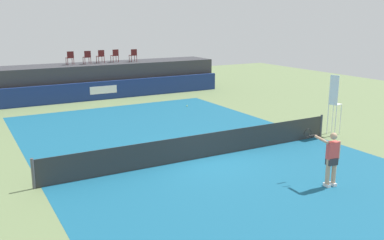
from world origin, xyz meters
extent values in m
plane|color=#6B7F51|center=(0.00, 3.00, 0.00)|extent=(48.00, 48.00, 0.00)
cube|color=#16597A|center=(0.00, 0.00, 0.00)|extent=(12.00, 22.00, 0.00)
cube|color=navy|center=(0.00, 13.50, 0.60)|extent=(18.00, 0.20, 1.20)
cube|color=white|center=(0.38, 13.39, 0.66)|extent=(1.80, 0.02, 0.50)
cube|color=#38383D|center=(0.00, 15.30, 1.10)|extent=(18.00, 2.80, 2.20)
cylinder|color=#561919|center=(-1.01, 15.55, 2.42)|extent=(0.04, 0.04, 0.44)
cylinder|color=#561919|center=(-1.41, 15.53, 2.42)|extent=(0.04, 0.04, 0.44)
cylinder|color=#561919|center=(-0.99, 15.15, 2.42)|extent=(0.04, 0.04, 0.44)
cylinder|color=#561919|center=(-1.40, 15.13, 2.42)|extent=(0.04, 0.04, 0.44)
cube|color=#561919|center=(-1.20, 15.34, 2.66)|extent=(0.46, 0.46, 0.03)
cube|color=#561919|center=(-1.19, 15.13, 2.88)|extent=(0.44, 0.04, 0.42)
cylinder|color=#561919|center=(0.10, 15.43, 2.42)|extent=(0.04, 0.04, 0.44)
cylinder|color=#561919|center=(-0.30, 15.42, 2.42)|extent=(0.04, 0.04, 0.44)
cylinder|color=#561919|center=(0.12, 15.03, 2.42)|extent=(0.04, 0.04, 0.44)
cylinder|color=#561919|center=(-0.28, 15.01, 2.42)|extent=(0.04, 0.04, 0.44)
cube|color=#561919|center=(-0.09, 15.22, 2.66)|extent=(0.46, 0.46, 0.03)
cube|color=#561919|center=(-0.08, 15.01, 2.88)|extent=(0.44, 0.04, 0.42)
cylinder|color=#561919|center=(1.10, 15.69, 2.42)|extent=(0.04, 0.04, 0.44)
cylinder|color=#561919|center=(0.70, 15.66, 2.42)|extent=(0.04, 0.04, 0.44)
cylinder|color=#561919|center=(1.13, 15.29, 2.42)|extent=(0.04, 0.04, 0.44)
cylinder|color=#561919|center=(0.73, 15.26, 2.42)|extent=(0.04, 0.04, 0.44)
cube|color=#561919|center=(0.92, 15.47, 2.66)|extent=(0.48, 0.48, 0.03)
cube|color=#561919|center=(0.93, 15.27, 2.88)|extent=(0.44, 0.06, 0.42)
cylinder|color=#561919|center=(2.14, 15.74, 2.42)|extent=(0.04, 0.04, 0.44)
cylinder|color=#561919|center=(1.74, 15.70, 2.42)|extent=(0.04, 0.04, 0.44)
cylinder|color=#561919|center=(2.18, 15.33, 2.42)|extent=(0.04, 0.04, 0.44)
cylinder|color=#561919|center=(1.78, 15.30, 2.42)|extent=(0.04, 0.04, 0.44)
cube|color=#561919|center=(1.96, 15.52, 2.66)|extent=(0.48, 0.48, 0.03)
cube|color=#561919|center=(1.98, 15.31, 2.88)|extent=(0.44, 0.06, 0.42)
cylinder|color=#561919|center=(3.39, 15.34, 2.42)|extent=(0.04, 0.04, 0.44)
cylinder|color=#561919|center=(2.98, 15.33, 2.42)|extent=(0.04, 0.04, 0.44)
cylinder|color=#561919|center=(3.40, 14.94, 2.42)|extent=(0.04, 0.04, 0.44)
cylinder|color=#561919|center=(2.99, 14.93, 2.42)|extent=(0.04, 0.04, 0.44)
cube|color=#561919|center=(3.19, 15.14, 2.66)|extent=(0.45, 0.45, 0.03)
cube|color=#561919|center=(3.19, 14.93, 2.88)|extent=(0.44, 0.04, 0.42)
cylinder|color=white|center=(7.24, -0.16, 0.70)|extent=(0.04, 0.04, 1.40)
cylinder|color=white|center=(7.16, 0.24, 0.70)|extent=(0.04, 0.04, 1.40)
cylinder|color=white|center=(6.85, -0.24, 0.70)|extent=(0.04, 0.04, 1.40)
cylinder|color=white|center=(6.77, 0.16, 0.70)|extent=(0.04, 0.04, 1.40)
cube|color=white|center=(7.01, 0.00, 1.41)|extent=(0.52, 0.52, 0.03)
cube|color=white|center=(6.80, -0.04, 2.09)|extent=(0.11, 0.44, 1.33)
cube|color=#2D2D2D|center=(0.00, 0.00, 0.47)|extent=(12.40, 0.02, 0.95)
cylinder|color=#4C4C51|center=(-6.20, 0.00, 0.50)|extent=(0.10, 0.10, 1.00)
cylinder|color=#4C4C51|center=(6.20, 0.00, 0.50)|extent=(0.10, 0.10, 1.00)
cube|color=white|center=(2.22, -4.42, 0.05)|extent=(0.15, 0.27, 0.10)
cylinder|color=tan|center=(2.22, -4.42, 0.51)|extent=(0.14, 0.14, 0.82)
cube|color=white|center=(1.98, -4.39, 0.05)|extent=(0.15, 0.27, 0.10)
cylinder|color=tan|center=(1.98, -4.39, 0.51)|extent=(0.14, 0.14, 0.82)
cube|color=#333338|center=(2.10, -4.41, 0.84)|extent=(0.37, 0.26, 0.24)
cube|color=#E54C47|center=(2.10, -4.41, 1.20)|extent=(0.38, 0.25, 0.56)
sphere|color=tan|center=(2.10, -4.41, 1.66)|extent=(0.22, 0.22, 0.22)
cylinder|color=tan|center=(2.34, -4.44, 1.18)|extent=(0.09, 0.09, 0.60)
cylinder|color=tan|center=(1.90, -4.11, 1.50)|extent=(0.17, 0.61, 0.14)
cylinder|color=black|center=(1.95, -3.69, 1.53)|extent=(0.30, 0.07, 0.03)
torus|color=black|center=(1.99, -3.41, 1.53)|extent=(0.30, 0.06, 0.30)
sphere|color=#D8EA33|center=(4.09, 8.78, 0.04)|extent=(0.07, 0.07, 0.07)
camera|label=1|loc=(-7.97, -13.34, 5.25)|focal=39.73mm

